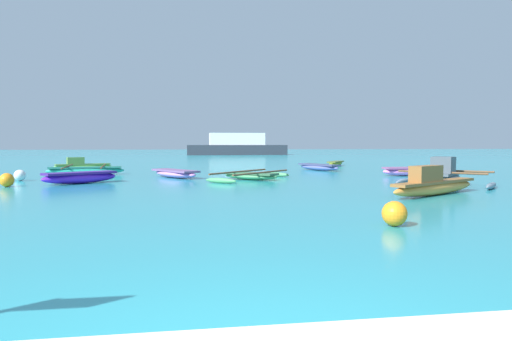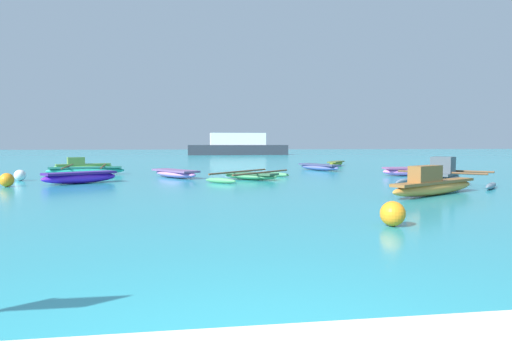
{
  "view_description": "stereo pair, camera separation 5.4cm",
  "coord_description": "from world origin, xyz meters",
  "px_view_note": "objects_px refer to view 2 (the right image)",
  "views": [
    {
      "loc": [
        -0.52,
        -2.23,
        1.45
      ],
      "look_at": [
        2.64,
        18.17,
        0.25
      ],
      "focal_mm": 32.0,
      "sensor_mm": 36.0,
      "label": 1
    },
    {
      "loc": [
        -0.47,
        -2.24,
        1.45
      ],
      "look_at": [
        2.64,
        18.17,
        0.25
      ],
      "focal_mm": 32.0,
      "sensor_mm": 36.0,
      "label": 2
    }
  ],
  "objects_px": {
    "moored_boat_0": "(408,171)",
    "moored_boat_2": "(336,163)",
    "moored_boat_8": "(319,167)",
    "mooring_buoy_1": "(20,175)",
    "moored_boat_6": "(433,185)",
    "moored_boat_9": "(80,177)",
    "mooring_buoy_2": "(393,214)",
    "moored_boat_5": "(251,176)",
    "mooring_buoy_0": "(7,180)",
    "moored_boat_1": "(175,173)",
    "distant_ferry": "(238,146)",
    "moored_boat_7": "(82,165)",
    "moored_boat_4": "(445,177)",
    "moored_boat_3": "(86,170)"
  },
  "relations": [
    {
      "from": "moored_boat_8",
      "to": "mooring_buoy_2",
      "type": "xyz_separation_m",
      "value": [
        -3.62,
        -16.71,
        0.03
      ]
    },
    {
      "from": "moored_boat_0",
      "to": "moored_boat_2",
      "type": "distance_m",
      "value": 9.46
    },
    {
      "from": "moored_boat_9",
      "to": "distant_ferry",
      "type": "xyz_separation_m",
      "value": [
        10.64,
        42.93,
        0.94
      ]
    },
    {
      "from": "moored_boat_2",
      "to": "moored_boat_4",
      "type": "relative_size",
      "value": 0.72
    },
    {
      "from": "moored_boat_0",
      "to": "mooring_buoy_2",
      "type": "xyz_separation_m",
      "value": [
        -6.38,
        -11.94,
        0.0
      ]
    },
    {
      "from": "moored_boat_0",
      "to": "moored_boat_9",
      "type": "bearing_deg",
      "value": -171.87
    },
    {
      "from": "moored_boat_7",
      "to": "moored_boat_6",
      "type": "bearing_deg",
      "value": -73.41
    },
    {
      "from": "moored_boat_2",
      "to": "mooring_buoy_0",
      "type": "xyz_separation_m",
      "value": [
        -15.8,
        -12.45,
        0.06
      ]
    },
    {
      "from": "moored_boat_2",
      "to": "moored_boat_6",
      "type": "xyz_separation_m",
      "value": [
        -2.84,
        -16.95,
        0.12
      ]
    },
    {
      "from": "moored_boat_8",
      "to": "moored_boat_3",
      "type": "bearing_deg",
      "value": -104.02
    },
    {
      "from": "moored_boat_4",
      "to": "moored_boat_9",
      "type": "relative_size",
      "value": 1.21
    },
    {
      "from": "moored_boat_7",
      "to": "moored_boat_8",
      "type": "relative_size",
      "value": 0.99
    },
    {
      "from": "moored_boat_3",
      "to": "moored_boat_7",
      "type": "distance_m",
      "value": 4.65
    },
    {
      "from": "moored_boat_0",
      "to": "moored_boat_4",
      "type": "xyz_separation_m",
      "value": [
        -1.28,
        -5.14,
        0.12
      ]
    },
    {
      "from": "moored_boat_2",
      "to": "moored_boat_3",
      "type": "bearing_deg",
      "value": 148.21
    },
    {
      "from": "moored_boat_8",
      "to": "mooring_buoy_1",
      "type": "bearing_deg",
      "value": -92.26
    },
    {
      "from": "moored_boat_8",
      "to": "mooring_buoy_0",
      "type": "xyz_separation_m",
      "value": [
        -13.25,
        -7.77,
        0.04
      ]
    },
    {
      "from": "moored_boat_2",
      "to": "moored_boat_6",
      "type": "bearing_deg",
      "value": -155.59
    },
    {
      "from": "moored_boat_4",
      "to": "mooring_buoy_1",
      "type": "height_order",
      "value": "moored_boat_4"
    },
    {
      "from": "mooring_buoy_0",
      "to": "mooring_buoy_2",
      "type": "height_order",
      "value": "mooring_buoy_0"
    },
    {
      "from": "moored_boat_0",
      "to": "mooring_buoy_0",
      "type": "relative_size",
      "value": 5.04
    },
    {
      "from": "moored_boat_1",
      "to": "distant_ferry",
      "type": "distance_m",
      "value": 41.18
    },
    {
      "from": "moored_boat_5",
      "to": "moored_boat_8",
      "type": "relative_size",
      "value": 1.31
    },
    {
      "from": "moored_boat_6",
      "to": "distant_ferry",
      "type": "xyz_separation_m",
      "value": [
        -0.18,
        48.48,
        0.88
      ]
    },
    {
      "from": "moored_boat_9",
      "to": "moored_boat_1",
      "type": "bearing_deg",
      "value": -0.69
    },
    {
      "from": "moored_boat_9",
      "to": "mooring_buoy_0",
      "type": "height_order",
      "value": "mooring_buoy_0"
    },
    {
      "from": "moored_boat_5",
      "to": "moored_boat_7",
      "type": "xyz_separation_m",
      "value": [
        -8.42,
        8.59,
        0.09
      ]
    },
    {
      "from": "mooring_buoy_1",
      "to": "distant_ferry",
      "type": "xyz_separation_m",
      "value": [
        13.25,
        41.35,
        0.96
      ]
    },
    {
      "from": "moored_boat_7",
      "to": "moored_boat_9",
      "type": "relative_size",
      "value": 1.15
    },
    {
      "from": "moored_boat_1",
      "to": "distant_ferry",
      "type": "xyz_separation_m",
      "value": [
        7.24,
        40.53,
        0.98
      ]
    },
    {
      "from": "moored_boat_3",
      "to": "moored_boat_7",
      "type": "height_order",
      "value": "moored_boat_7"
    },
    {
      "from": "moored_boat_4",
      "to": "moored_boat_8",
      "type": "distance_m",
      "value": 10.02
    },
    {
      "from": "moored_boat_8",
      "to": "moored_boat_9",
      "type": "xyz_separation_m",
      "value": [
        -11.11,
        -6.72,
        0.04
      ]
    },
    {
      "from": "moored_boat_5",
      "to": "mooring_buoy_2",
      "type": "bearing_deg",
      "value": -43.18
    },
    {
      "from": "moored_boat_1",
      "to": "moored_boat_0",
      "type": "bearing_deg",
      "value": 55.5
    },
    {
      "from": "moored_boat_6",
      "to": "mooring_buoy_0",
      "type": "bearing_deg",
      "value": 129.54
    },
    {
      "from": "moored_boat_3",
      "to": "moored_boat_4",
      "type": "xyz_separation_m",
      "value": [
        13.41,
        -8.07,
        0.14
      ]
    },
    {
      "from": "mooring_buoy_1",
      "to": "moored_boat_1",
      "type": "bearing_deg",
      "value": 7.82
    },
    {
      "from": "moored_boat_2",
      "to": "moored_boat_5",
      "type": "distance_m",
      "value": 12.81
    },
    {
      "from": "mooring_buoy_0",
      "to": "distant_ferry",
      "type": "relative_size",
      "value": 0.04
    },
    {
      "from": "mooring_buoy_0",
      "to": "mooring_buoy_2",
      "type": "distance_m",
      "value": 13.15
    },
    {
      "from": "moored_boat_5",
      "to": "moored_boat_6",
      "type": "xyz_separation_m",
      "value": [
        4.35,
        -6.35,
        0.14
      ]
    },
    {
      "from": "moored_boat_9",
      "to": "mooring_buoy_2",
      "type": "relative_size",
      "value": 6.05
    },
    {
      "from": "moored_boat_2",
      "to": "moored_boat_8",
      "type": "relative_size",
      "value": 0.75
    },
    {
      "from": "moored_boat_0",
      "to": "mooring_buoy_0",
      "type": "distance_m",
      "value": 16.29
    },
    {
      "from": "moored_boat_1",
      "to": "moored_boat_7",
      "type": "relative_size",
      "value": 0.95
    },
    {
      "from": "moored_boat_2",
      "to": "moored_boat_6",
      "type": "relative_size",
      "value": 0.62
    },
    {
      "from": "moored_boat_2",
      "to": "moored_boat_7",
      "type": "relative_size",
      "value": 0.76
    },
    {
      "from": "moored_boat_3",
      "to": "moored_boat_5",
      "type": "bearing_deg",
      "value": -36.09
    },
    {
      "from": "mooring_buoy_1",
      "to": "moored_boat_0",
      "type": "bearing_deg",
      "value": 1.29
    }
  ]
}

